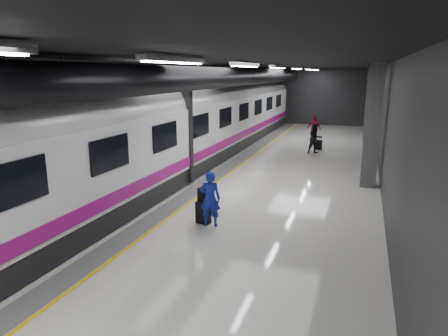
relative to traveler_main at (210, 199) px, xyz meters
The scene contains 9 objects.
ground 3.80m from the traveler_main, 96.45° to the left, with size 40.00×40.00×0.00m, color silver.
platform_hall 5.45m from the traveler_main, 98.61° to the left, with size 10.02×40.02×4.51m.
train 5.36m from the traveler_main, 134.79° to the left, with size 3.05×38.00×4.05m.
traveler_main is the anchor object (origin of this frame).
suitcase_main 0.54m from the traveler_main, 154.38° to the left, with size 0.39×0.25×0.64m, color black.
shoulder_bag 0.31m from the traveler_main, 152.72° to the left, with size 0.28×0.15×0.38m, color black.
traveler_far_a 11.42m from the traveler_main, 82.44° to the left, with size 0.77×0.60×1.59m, color black.
traveler_far_b 15.21m from the traveler_main, 86.29° to the left, with size 0.95×0.40×1.63m, color maroon.
suitcase_far 12.64m from the traveler_main, 82.89° to the left, with size 0.36×0.24×0.53m, color black.
Camera 1 is at (4.21, -13.41, 4.14)m, focal length 32.00 mm.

